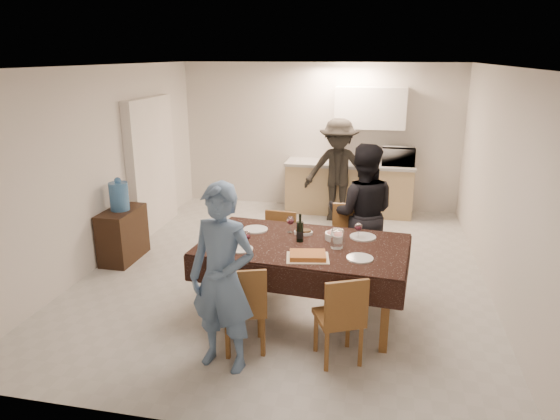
{
  "coord_description": "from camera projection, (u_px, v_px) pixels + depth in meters",
  "views": [
    {
      "loc": [
        1.15,
        -5.97,
        2.74
      ],
      "look_at": [
        -0.03,
        -0.3,
        0.92
      ],
      "focal_mm": 32.0,
      "sensor_mm": 36.0,
      "label": 1
    }
  ],
  "objects": [
    {
      "name": "microwave",
      "position": [
        398.0,
        156.0,
        8.53
      ],
      "size": [
        0.55,
        0.38,
        0.31
      ],
      "primitive_type": "imported",
      "rotation": [
        0.0,
        0.0,
        3.14
      ],
      "color": "white",
      "rests_on": "kitchen_worktop"
    },
    {
      "name": "wall_back",
      "position": [
        319.0,
        137.0,
        9.03
      ],
      "size": [
        5.0,
        0.02,
        2.6
      ],
      "primitive_type": "cube",
      "color": "beige",
      "rests_on": "floor"
    },
    {
      "name": "ceiling",
      "position": [
        288.0,
        66.0,
        5.84
      ],
      "size": [
        5.0,
        6.0,
        0.02
      ],
      "primitive_type": "cube",
      "color": "white",
      "rests_on": "wall_back"
    },
    {
      "name": "plate_near_left",
      "position": [
        241.0,
        249.0,
        5.07
      ],
      "size": [
        0.25,
        0.25,
        0.01
      ],
      "primitive_type": "cylinder",
      "color": "silver",
      "rests_on": "dining_table"
    },
    {
      "name": "wall_right",
      "position": [
        500.0,
        184.0,
        5.74
      ],
      "size": [
        0.02,
        6.0,
        2.6
      ],
      "primitive_type": "cube",
      "color": "beige",
      "rests_on": "floor"
    },
    {
      "name": "console",
      "position": [
        123.0,
        235.0,
        6.85
      ],
      "size": [
        0.39,
        0.77,
        0.72
      ],
      "primitive_type": "cube",
      "color": "black",
      "rests_on": "floor"
    },
    {
      "name": "wine_glass_a",
      "position": [
        247.0,
        240.0,
        5.08
      ],
      "size": [
        0.08,
        0.08,
        0.18
      ],
      "primitive_type": null,
      "color": "white",
      "rests_on": "dining_table"
    },
    {
      "name": "stub_partition",
      "position": [
        152.0,
        165.0,
        7.9
      ],
      "size": [
        0.15,
        1.4,
        2.1
      ],
      "primitive_type": "cube",
      "color": "silver",
      "rests_on": "floor"
    },
    {
      "name": "floor",
      "position": [
        287.0,
        269.0,
        6.62
      ],
      "size": [
        5.0,
        6.0,
        0.02
      ],
      "primitive_type": "cube",
      "color": "#B6B5B0",
      "rests_on": "ground"
    },
    {
      "name": "plate_far_left",
      "position": [
        255.0,
        229.0,
        5.63
      ],
      "size": [
        0.28,
        0.28,
        0.02
      ],
      "primitive_type": "cylinder",
      "color": "silver",
      "rests_on": "dining_table"
    },
    {
      "name": "chair_far_right",
      "position": [
        350.0,
        243.0,
        5.82
      ],
      "size": [
        0.5,
        0.5,
        0.55
      ],
      "rotation": [
        0.0,
        0.0,
        3.22
      ],
      "color": "brown",
      "rests_on": "floor"
    },
    {
      "name": "chair_far_left",
      "position": [
        275.0,
        244.0,
        6.03
      ],
      "size": [
        0.42,
        0.42,
        0.47
      ],
      "rotation": [
        0.0,
        0.0,
        3.08
      ],
      "color": "brown",
      "rests_on": "floor"
    },
    {
      "name": "wine_glass_c",
      "position": [
        290.0,
        224.0,
        5.52
      ],
      "size": [
        0.09,
        0.09,
        0.19
      ],
      "primitive_type": null,
      "color": "white",
      "rests_on": "dining_table"
    },
    {
      "name": "chair_near_right",
      "position": [
        338.0,
        311.0,
        4.45
      ],
      "size": [
        0.53,
        0.55,
        0.47
      ],
      "rotation": [
        0.0,
        0.0,
        0.44
      ],
      "color": "brown",
      "rests_on": "floor"
    },
    {
      "name": "water_pitcher",
      "position": [
        337.0,
        239.0,
        5.09
      ],
      "size": [
        0.13,
        0.13,
        0.2
      ],
      "primitive_type": "cylinder",
      "color": "white",
      "rests_on": "dining_table"
    },
    {
      "name": "mushroom_dish",
      "position": [
        303.0,
        233.0,
        5.5
      ],
      "size": [
        0.19,
        0.19,
        0.03
      ],
      "primitive_type": "cylinder",
      "color": "silver",
      "rests_on": "dining_table"
    },
    {
      "name": "kitchen_worktop",
      "position": [
        350.0,
        164.0,
        8.74
      ],
      "size": [
        2.24,
        0.64,
        0.05
      ],
      "primitive_type": "cube",
      "color": "#9E9D99",
      "rests_on": "kitchen_base_cabinet"
    },
    {
      "name": "upper_cabinet",
      "position": [
        370.0,
        108.0,
        8.52
      ],
      "size": [
        1.2,
        0.34,
        0.7
      ],
      "primitive_type": "cube",
      "color": "white",
      "rests_on": "wall_back"
    },
    {
      "name": "dining_table",
      "position": [
        304.0,
        247.0,
        5.24
      ],
      "size": [
        2.23,
        1.42,
        0.83
      ],
      "rotation": [
        0.0,
        0.0,
        -0.09
      ],
      "color": "black",
      "rests_on": "floor"
    },
    {
      "name": "plate_near_right",
      "position": [
        360.0,
        258.0,
        4.83
      ],
      "size": [
        0.26,
        0.26,
        0.01
      ],
      "primitive_type": "cylinder",
      "color": "silver",
      "rests_on": "dining_table"
    },
    {
      "name": "wall_left",
      "position": [
        105.0,
        165.0,
        6.72
      ],
      "size": [
        0.02,
        6.0,
        2.6
      ],
      "primitive_type": "cube",
      "color": "beige",
      "rests_on": "floor"
    },
    {
      "name": "plate_far_right",
      "position": [
        363.0,
        237.0,
        5.39
      ],
      "size": [
        0.28,
        0.28,
        0.02
      ],
      "primitive_type": "cylinder",
      "color": "silver",
      "rests_on": "dining_table"
    },
    {
      "name": "person_kitchen",
      "position": [
        338.0,
        170.0,
        8.36
      ],
      "size": [
        1.12,
        0.64,
        1.73
      ],
      "primitive_type": "imported",
      "color": "black",
      "rests_on": "floor"
    },
    {
      "name": "water_jug",
      "position": [
        119.0,
        196.0,
        6.69
      ],
      "size": [
        0.25,
        0.25,
        0.38
      ],
      "primitive_type": "cylinder",
      "color": "#417BBA",
      "rests_on": "console"
    },
    {
      "name": "chair_near_left",
      "position": [
        241.0,
        301.0,
        4.62
      ],
      "size": [
        0.52,
        0.53,
        0.48
      ],
      "rotation": [
        0.0,
        0.0,
        0.33
      ],
      "color": "brown",
      "rests_on": "floor"
    },
    {
      "name": "person_far",
      "position": [
        362.0,
        214.0,
        6.1
      ],
      "size": [
        0.88,
        0.7,
        1.73
      ],
      "primitive_type": "imported",
      "rotation": [
        0.0,
        0.0,
        3.19
      ],
      "color": "black",
      "rests_on": "floor"
    },
    {
      "name": "person_near",
      "position": [
        222.0,
        279.0,
        4.35
      ],
      "size": [
        0.69,
        0.52,
        1.72
      ],
      "primitive_type": "imported",
      "rotation": [
        0.0,
        0.0,
        -0.19
      ],
      "color": "slate",
      "rests_on": "floor"
    },
    {
      "name": "wine_glass_b",
      "position": [
        358.0,
        231.0,
        5.33
      ],
      "size": [
        0.08,
        0.08,
        0.18
      ],
      "primitive_type": null,
      "color": "white",
      "rests_on": "dining_table"
    },
    {
      "name": "wall_front",
      "position": [
        205.0,
        272.0,
        3.43
      ],
      "size": [
        5.0,
        0.02,
        2.6
      ],
      "primitive_type": "cube",
      "color": "beige",
      "rests_on": "floor"
    },
    {
      "name": "wine_bottle",
      "position": [
        300.0,
        228.0,
        5.24
      ],
      "size": [
        0.08,
        0.08,
        0.31
      ],
      "primitive_type": null,
      "color": "black",
      "rests_on": "dining_table"
    },
    {
      "name": "salad_bowl",
      "position": [
        334.0,
        236.0,
        5.33
      ],
      "size": [
        0.2,
        0.2,
        0.08
      ],
      "primitive_type": "cylinder",
      "color": "silver",
      "rests_on": "dining_table"
    },
    {
      "name": "savoury_tart",
      "position": [
        308.0,
        256.0,
        4.85
      ],
      "size": [
        0.46,
        0.38,
        0.05
      ],
      "primitive_type": "cube",
      "rotation": [
        0.0,
        0.0,
        0.18
      ],
      "color": "#B77135",
      "rests_on": "dining_table"
    },
    {
      "name": "kitchen_base_cabinet",
      "position": [
        349.0,
        189.0,
        8.88
      ],
      "size": [
        2.2,
        0.6,
        0.86
      ],
      "primitive_type": "cube",
      "color": "#9F845F",
      "rests_on": "floor"
    }
  ]
}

